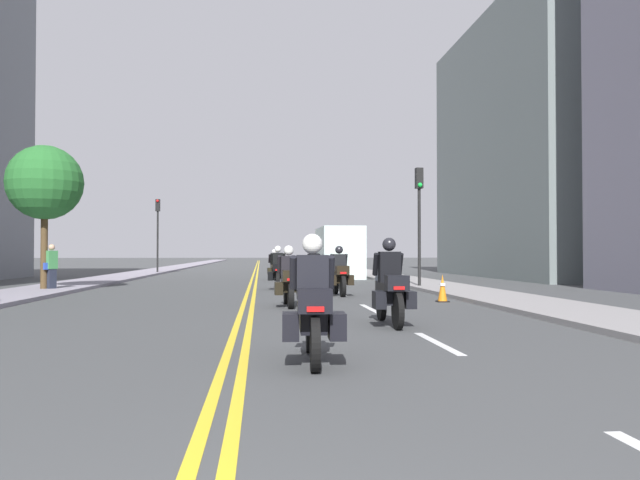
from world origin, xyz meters
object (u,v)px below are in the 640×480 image
at_px(motorcycle_0, 313,310).
at_px(street_tree_0, 45,183).
at_px(motorcycle_1, 390,289).
at_px(motorcycle_3, 340,275).
at_px(motorcycle_5, 314,269).
at_px(traffic_light_far, 158,222).
at_px(motorcycle_4, 278,272).
at_px(parked_truck, 338,255).
at_px(motorcycle_2, 289,282).
at_px(motorcycle_6, 274,267).
at_px(pedestrian_0, 51,267).
at_px(traffic_cone_0, 442,288).
at_px(traffic_light_near, 419,206).

height_order(motorcycle_0, street_tree_0, street_tree_0).
distance_m(motorcycle_1, motorcycle_3, 8.42).
xyz_separation_m(motorcycle_5, traffic_light_far, (-9.21, 14.29, 2.77)).
xyz_separation_m(motorcycle_4, motorcycle_5, (1.74, 4.16, -0.01)).
relative_size(motorcycle_3, parked_truck, 0.33).
distance_m(motorcycle_5, parked_truck, 7.27).
relative_size(motorcycle_0, motorcycle_5, 0.92).
height_order(motorcycle_2, motorcycle_6, motorcycle_6).
relative_size(pedestrian_0, street_tree_0, 0.33).
bearing_deg(motorcycle_6, motorcycle_2, -93.26).
xyz_separation_m(traffic_cone_0, traffic_light_near, (1.02, 6.55, 2.84)).
bearing_deg(motorcycle_0, motorcycle_3, 83.49).
distance_m(traffic_cone_0, street_tree_0, 14.44).
relative_size(traffic_cone_0, street_tree_0, 0.15).
distance_m(motorcycle_3, street_tree_0, 11.08).
height_order(pedestrian_0, street_tree_0, street_tree_0).
distance_m(motorcycle_4, motorcycle_6, 7.94).
xyz_separation_m(traffic_cone_0, street_tree_0, (-12.77, 5.75, 3.48)).
height_order(motorcycle_1, motorcycle_4, motorcycle_1).
xyz_separation_m(motorcycle_4, traffic_light_far, (-7.47, 18.45, 2.76)).
distance_m(motorcycle_4, traffic_light_far, 20.09).
distance_m(motorcycle_5, traffic_light_near, 6.25).
relative_size(traffic_light_far, parked_truck, 0.76).
xyz_separation_m(traffic_cone_0, parked_truck, (-0.78, 17.82, 0.88)).
bearing_deg(motorcycle_5, motorcycle_6, 115.18).
bearing_deg(traffic_light_near, traffic_light_far, 124.91).
xyz_separation_m(traffic_light_near, street_tree_0, (-13.80, -0.80, 0.64)).
bearing_deg(motorcycle_5, motorcycle_2, -96.91).
bearing_deg(motorcycle_1, traffic_cone_0, 64.67).
bearing_deg(traffic_light_near, motorcycle_5, 131.18).
xyz_separation_m(motorcycle_2, motorcycle_3, (1.83, 4.02, 0.02)).
distance_m(motorcycle_5, traffic_cone_0, 11.18).
distance_m(traffic_light_far, pedestrian_0, 19.51).
bearing_deg(pedestrian_0, motorcycle_2, 87.65).
bearing_deg(motorcycle_5, parked_truck, 75.47).
height_order(motorcycle_5, traffic_light_far, traffic_light_far).
bearing_deg(traffic_light_near, pedestrian_0, -176.74).
distance_m(motorcycle_2, traffic_light_far, 27.45).
height_order(motorcycle_2, traffic_light_far, traffic_light_far).
distance_m(motorcycle_1, street_tree_0, 15.49).
bearing_deg(traffic_light_far, pedestrian_0, -91.77).
relative_size(motorcycle_3, pedestrian_0, 1.27).
relative_size(motorcycle_1, traffic_light_far, 0.46).
bearing_deg(motorcycle_1, motorcycle_6, 95.31).
xyz_separation_m(motorcycle_1, motorcycle_2, (-1.73, 4.40, -0.05)).
bearing_deg(motorcycle_1, traffic_light_near, 73.39).
distance_m(motorcycle_4, motorcycle_5, 4.51).
bearing_deg(traffic_light_near, motorcycle_6, 124.01).
height_order(traffic_light_near, traffic_light_far, traffic_light_far).
height_order(motorcycle_1, motorcycle_3, motorcycle_1).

